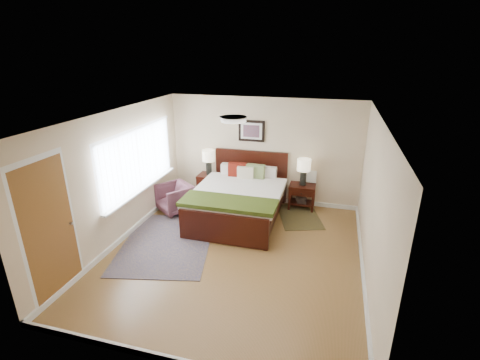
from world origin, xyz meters
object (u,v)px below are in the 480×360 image
(lamp_right, at_px, (304,168))
(armchair, at_px, (175,198))
(nightstand_right, at_px, (302,194))
(bed, at_px, (239,195))
(nightstand_left, at_px, (209,180))
(lamp_left, at_px, (209,158))
(rug_persian, at_px, (167,242))

(lamp_right, relative_size, armchair, 0.86)
(nightstand_right, bearing_deg, bed, -145.13)
(nightstand_left, xyz_separation_m, lamp_left, (0.00, 0.02, 0.54))
(lamp_left, bearing_deg, armchair, -118.32)
(nightstand_right, height_order, lamp_right, lamp_right)
(armchair, bearing_deg, nightstand_left, 97.72)
(rug_persian, bearing_deg, lamp_right, 31.70)
(lamp_left, bearing_deg, lamp_right, 0.00)
(bed, distance_m, armchair, 1.53)
(armchair, relative_size, rug_persian, 0.31)
(nightstand_left, xyz_separation_m, rug_persian, (-0.05, -2.24, -0.49))
(bed, relative_size, lamp_right, 3.75)
(bed, height_order, nightstand_right, bed)
(rug_persian, bearing_deg, bed, 39.74)
(lamp_right, bearing_deg, nightstand_left, -179.46)
(armchair, bearing_deg, rug_persian, -34.71)
(nightstand_left, bearing_deg, lamp_left, 90.00)
(bed, bearing_deg, lamp_left, 138.30)
(nightstand_left, distance_m, nightstand_right, 2.28)
(lamp_right, height_order, rug_persian, lamp_right)
(nightstand_right, xyz_separation_m, rug_persian, (-2.33, -2.25, -0.35))
(nightstand_right, xyz_separation_m, lamp_right, (0.00, 0.01, 0.64))
(lamp_right, bearing_deg, nightstand_right, -90.00)
(bed, xyz_separation_m, lamp_left, (-1.01, 0.90, 0.47))
(lamp_left, relative_size, lamp_right, 1.00)
(nightstand_right, bearing_deg, nightstand_left, -179.77)
(bed, distance_m, nightstand_left, 1.34)
(bed, bearing_deg, nightstand_right, 34.87)
(nightstand_left, xyz_separation_m, lamp_right, (2.27, 0.02, 0.51))
(lamp_left, height_order, rug_persian, lamp_left)
(bed, xyz_separation_m, armchair, (-1.51, -0.04, -0.24))
(bed, xyz_separation_m, nightstand_right, (1.27, 0.88, -0.21))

